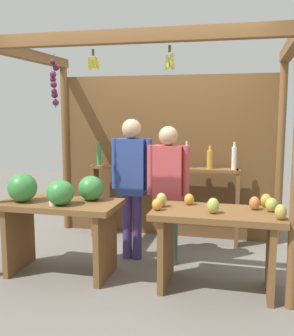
{
  "coord_description": "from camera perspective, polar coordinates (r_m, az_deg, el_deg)",
  "views": [
    {
      "loc": [
        1.07,
        -4.53,
        1.74
      ],
      "look_at": [
        0.0,
        -0.18,
        1.11
      ],
      "focal_mm": 43.38,
      "sensor_mm": 36.0,
      "label": 1
    }
  ],
  "objects": [
    {
      "name": "market_stall",
      "position": [
        5.09,
        1.62,
        4.44
      ],
      "size": [
        3.12,
        1.94,
        2.46
      ],
      "color": "brown",
      "rests_on": "ground"
    },
    {
      "name": "ground_plane",
      "position": [
        4.97,
        0.52,
        -12.45
      ],
      "size": [
        12.0,
        12.0,
        0.0
      ],
      "primitive_type": "plane",
      "color": "slate",
      "rests_on": "ground"
    },
    {
      "name": "bottle_shelf_unit",
      "position": [
        5.41,
        2.41,
        -1.98
      ],
      "size": [
        2.0,
        0.22,
        1.35
      ],
      "color": "brown",
      "rests_on": "ground"
    },
    {
      "name": "vendor_woman",
      "position": [
        4.54,
        2.98,
        -2.11
      ],
      "size": [
        0.48,
        0.21,
        1.57
      ],
      "rotation": [
        0.0,
        0.0,
        -0.0
      ],
      "color": "#3B5747",
      "rests_on": "ground"
    },
    {
      "name": "fruit_counter_right",
      "position": [
        4.02,
        9.96,
        -8.7
      ],
      "size": [
        1.27,
        0.66,
        0.94
      ],
      "color": "brown",
      "rests_on": "ground"
    },
    {
      "name": "vendor_man",
      "position": [
        4.69,
        -2.15,
        -1.12
      ],
      "size": [
        0.48,
        0.22,
        1.65
      ],
      "rotation": [
        0.0,
        0.0,
        -0.03
      ],
      "color": "#44337A",
      "rests_on": "ground"
    },
    {
      "name": "fruit_counter_left",
      "position": [
        4.4,
        -12.44,
        -5.69
      ],
      "size": [
        1.26,
        0.64,
        1.09
      ],
      "color": "brown",
      "rests_on": "ground"
    }
  ]
}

